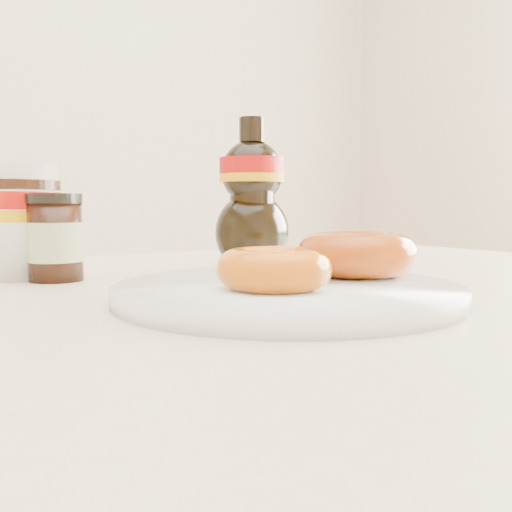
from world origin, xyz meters
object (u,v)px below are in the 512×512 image
plate (287,292)px  dark_jar (55,238)px  donut_bitten (274,269)px  syrup_bottle (252,194)px  donut_whole (357,254)px  dining_table (173,379)px  nutella_jar (19,217)px

plate → dark_jar: bearing=119.4°
donut_bitten → syrup_bottle: bearing=42.0°
plate → donut_bitten: size_ratio=3.18×
donut_bitten → dark_jar: size_ratio=0.99×
donut_bitten → donut_whole: donut_whole is taller
plate → syrup_bottle: 0.27m
donut_whole → donut_bitten: bearing=-163.8°
donut_whole → dark_jar: (-0.23, 0.23, 0.01)m
dining_table → plate: size_ratio=4.69×
dark_jar → donut_whole: bearing=-44.3°
syrup_bottle → dark_jar: (-0.24, 0.01, -0.05)m
syrup_bottle → donut_whole: bearing=-93.6°
donut_whole → nutella_jar: size_ratio=0.90×
plate → nutella_jar: nutella_jar is taller
donut_whole → syrup_bottle: size_ratio=0.59×
donut_bitten → plate: bearing=16.0°
donut_bitten → nutella_jar: 0.34m
plate → donut_bitten: bearing=-144.3°
dark_jar → plate: bearing=-60.6°
nutella_jar → syrup_bottle: 0.28m
syrup_bottle → dark_jar: size_ratio=2.04×
dining_table → donut_whole: (0.16, -0.08, 0.12)m
dining_table → donut_whole: donut_whole is taller
nutella_jar → dark_jar: (0.03, -0.05, -0.02)m
syrup_bottle → dining_table: bearing=-141.9°
dining_table → donut_bitten: (0.04, -0.11, 0.11)m
dining_table → donut_whole: bearing=-25.6°
nutella_jar → plate: bearing=-60.6°
dining_table → nutella_jar: size_ratio=10.95×
dining_table → syrup_bottle: (0.17, 0.14, 0.18)m
dark_jar → donut_bitten: bearing=-67.0°
donut_bitten → nutella_jar: (-0.14, 0.31, 0.04)m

